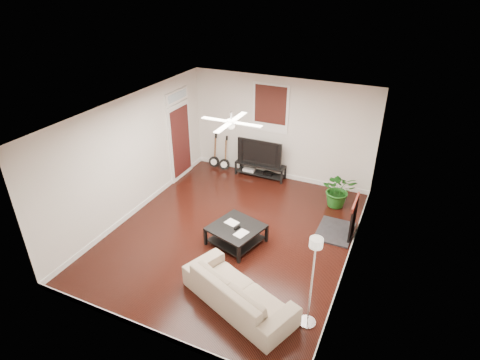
# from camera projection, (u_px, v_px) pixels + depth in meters

# --- Properties ---
(room) EXTENTS (5.01, 6.01, 2.81)m
(room) POSITION_uv_depth(u_px,v_px,m) (232.00, 178.00, 8.05)
(room) COLOR black
(room) RESTS_ON ground
(brick_accent) EXTENTS (0.02, 2.20, 2.80)m
(brick_accent) POSITION_uv_depth(u_px,v_px,m) (364.00, 181.00, 7.94)
(brick_accent) COLOR #A24134
(brick_accent) RESTS_ON floor
(fireplace) EXTENTS (0.80, 1.10, 0.92)m
(fireplace) POSITION_uv_depth(u_px,v_px,m) (344.00, 216.00, 8.49)
(fireplace) COLOR black
(fireplace) RESTS_ON floor
(window_back) EXTENTS (1.00, 0.06, 1.30)m
(window_back) POSITION_uv_depth(u_px,v_px,m) (270.00, 108.00, 10.27)
(window_back) COLOR black
(window_back) RESTS_ON wall_back
(door_left) EXTENTS (0.08, 1.00, 2.50)m
(door_left) POSITION_uv_depth(u_px,v_px,m) (180.00, 134.00, 10.54)
(door_left) COLOR white
(door_left) RESTS_ON wall_left
(tv_stand) EXTENTS (1.41, 0.38, 0.40)m
(tv_stand) POSITION_uv_depth(u_px,v_px,m) (260.00, 170.00, 11.01)
(tv_stand) COLOR black
(tv_stand) RESTS_ON floor
(tv) EXTENTS (1.26, 0.17, 0.73)m
(tv) POSITION_uv_depth(u_px,v_px,m) (261.00, 151.00, 10.76)
(tv) COLOR black
(tv) RESTS_ON tv_stand
(coffee_table) EXTENTS (1.21, 1.21, 0.41)m
(coffee_table) POSITION_uv_depth(u_px,v_px,m) (236.00, 235.00, 8.33)
(coffee_table) COLOR black
(coffee_table) RESTS_ON floor
(sofa) EXTENTS (2.28, 1.56, 0.62)m
(sofa) POSITION_uv_depth(u_px,v_px,m) (238.00, 291.00, 6.73)
(sofa) COLOR #C0AD90
(sofa) RESTS_ON floor
(floor_lamp) EXTENTS (0.37, 0.37, 1.73)m
(floor_lamp) POSITION_uv_depth(u_px,v_px,m) (312.00, 283.00, 6.11)
(floor_lamp) COLOR silver
(floor_lamp) RESTS_ON floor
(potted_plant) EXTENTS (0.97, 0.90, 0.90)m
(potted_plant) POSITION_uv_depth(u_px,v_px,m) (339.00, 190.00, 9.53)
(potted_plant) COLOR #1D611B
(potted_plant) RESTS_ON floor
(guitar_left) EXTENTS (0.35, 0.27, 1.01)m
(guitar_left) POSITION_uv_depth(u_px,v_px,m) (214.00, 152.00, 11.37)
(guitar_left) COLOR black
(guitar_left) RESTS_ON floor
(guitar_right) EXTENTS (0.36, 0.30, 1.01)m
(guitar_right) POSITION_uv_depth(u_px,v_px,m) (224.00, 154.00, 11.22)
(guitar_right) COLOR black
(guitar_right) RESTS_ON floor
(ceiling_fan) EXTENTS (1.24, 1.24, 0.32)m
(ceiling_fan) POSITION_uv_depth(u_px,v_px,m) (231.00, 122.00, 7.48)
(ceiling_fan) COLOR white
(ceiling_fan) RESTS_ON ceiling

